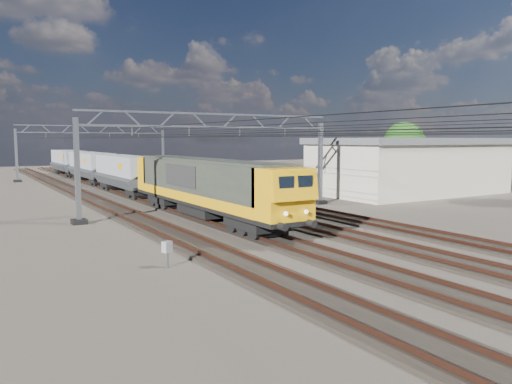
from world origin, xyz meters
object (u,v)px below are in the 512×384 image
catenary_gantry_far (95,150)px  hopper_wagon_third (69,161)px  catenary_gantry_mid (215,158)px  trackside_cabinet (167,248)px  hopper_wagon_mid (92,165)px  industrial_shed (409,166)px  tree_far (407,144)px  locomotive (205,184)px  hopper_wagon_lead (126,171)px

catenary_gantry_far → hopper_wagon_third: bearing=104.8°
catenary_gantry_mid → trackside_cabinet: (-8.66, -12.97, -3.08)m
hopper_wagon_mid → trackside_cabinet: hopper_wagon_mid is taller
industrial_shed → tree_far: bearing=43.1°
hopper_wagon_mid → industrial_shed: industrial_shed is taller
catenary_gantry_far → hopper_wagon_mid: bearing=-106.8°
locomotive → tree_far: size_ratio=2.87×
catenary_gantry_far → trackside_cabinet: (-8.66, -48.97, -3.08)m
locomotive → trackside_cabinet: (-6.66, -10.45, -1.50)m
locomotive → hopper_wagon_mid: size_ratio=1.62×
catenary_gantry_far → hopper_wagon_lead: bearing=-95.5°
hopper_wagon_mid → industrial_shed: bearing=-48.8°
industrial_shed → hopper_wagon_lead: bearing=151.2°
hopper_wagon_third → locomotive: bearing=-90.0°
hopper_wagon_third → tree_far: tree_far is taller
trackside_cabinet → locomotive: bearing=35.2°
catenary_gantry_mid → catenary_gantry_far: (0.00, 36.00, 0.00)m
catenary_gantry_mid → trackside_cabinet: 15.90m
catenary_gantry_far → trackside_cabinet: 49.83m
tree_far → trackside_cabinet: bearing=-149.7°
hopper_wagon_mid → catenary_gantry_far: bearing=73.2°
hopper_wagon_mid → trackside_cabinet: bearing=-98.9°
catenary_gantry_far → industrial_shed: catenary_gantry_far is taller
catenary_gantry_far → locomotive: (-2.00, -38.53, -1.58)m
catenary_gantry_mid → catenary_gantry_far: size_ratio=1.00×
hopper_wagon_lead → catenary_gantry_mid: bearing=-82.5°
hopper_wagon_lead → tree_far: 32.85m
hopper_wagon_mid → trackside_cabinet: 42.89m
hopper_wagon_lead → trackside_cabinet: 28.95m
trackside_cabinet → industrial_shed: 34.17m
hopper_wagon_lead → tree_far: bearing=-9.5°
catenary_gantry_mid → hopper_wagon_lead: size_ratio=1.53×
hopper_wagon_lead → hopper_wagon_third: 28.40m
locomotive → catenary_gantry_far: bearing=87.0°
catenary_gantry_far → hopper_wagon_lead: size_ratio=1.53×
catenary_gantry_far → locomotive: catenary_gantry_far is taller
catenary_gantry_mid → tree_far: (30.32, 9.79, 0.78)m
catenary_gantry_far → locomotive: bearing=-93.0°
locomotive → tree_far: bearing=20.9°
trackside_cabinet → catenary_gantry_mid: bearing=34.0°
locomotive → hopper_wagon_third: bearing=90.0°
hopper_wagon_mid → tree_far: tree_far is taller
locomotive → trackside_cabinet: locomotive is taller
trackside_cabinet → tree_far: 45.30m
catenary_gantry_mid → hopper_wagon_third: 43.65m
tree_far → hopper_wagon_lead: bearing=170.5°
tree_far → locomotive: bearing=-159.1°
catenary_gantry_mid → tree_far: size_ratio=2.70×
catenary_gantry_mid → locomotive: 3.59m
catenary_gantry_far → hopper_wagon_mid: size_ratio=1.53×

